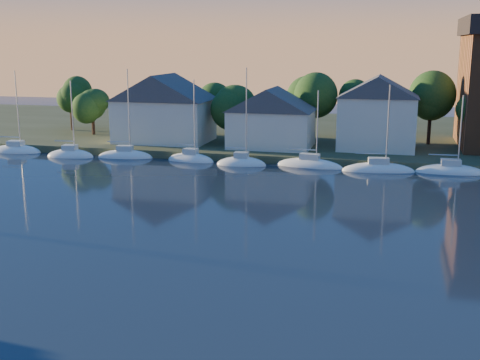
% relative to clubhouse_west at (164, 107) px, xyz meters
% --- Properties ---
extents(shoreline_land, '(160.00, 50.00, 2.00)m').
position_rel_clubhouse_west_xyz_m(shoreline_land, '(22.00, 17.00, -5.93)').
color(shoreline_land, '#333A22').
rests_on(shoreline_land, ground).
extents(wooden_dock, '(120.00, 3.00, 1.00)m').
position_rel_clubhouse_west_xyz_m(wooden_dock, '(22.00, -6.00, -5.93)').
color(wooden_dock, brown).
rests_on(wooden_dock, ground).
extents(clubhouse_west, '(13.65, 9.45, 9.64)m').
position_rel_clubhouse_west_xyz_m(clubhouse_west, '(0.00, 0.00, 0.00)').
color(clubhouse_west, silver).
rests_on(clubhouse_west, shoreline_land).
extents(clubhouse_centre, '(11.55, 8.40, 8.08)m').
position_rel_clubhouse_west_xyz_m(clubhouse_centre, '(16.00, -1.00, -0.80)').
color(clubhouse_centre, silver).
rests_on(clubhouse_centre, shoreline_land).
extents(clubhouse_east, '(10.50, 8.40, 9.80)m').
position_rel_clubhouse_west_xyz_m(clubhouse_east, '(30.00, 1.00, 0.07)').
color(clubhouse_east, silver).
rests_on(clubhouse_east, shoreline_land).
extents(tree_line, '(93.40, 5.40, 8.90)m').
position_rel_clubhouse_west_xyz_m(tree_line, '(24.00, 5.00, 1.24)').
color(tree_line, '#352318').
rests_on(tree_line, shoreline_land).
extents(moored_fleet, '(79.50, 2.40, 12.05)m').
position_rel_clubhouse_west_xyz_m(moored_fleet, '(18.00, -9.00, -5.83)').
color(moored_fleet, white).
rests_on(moored_fleet, ground).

